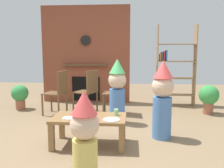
% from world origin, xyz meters
% --- Properties ---
extents(ground_plane, '(12.00, 12.00, 0.00)m').
position_xyz_m(ground_plane, '(0.00, 0.00, 0.00)').
color(ground_plane, '#846B4C').
extents(brick_fireplace_feature, '(2.20, 0.28, 2.40)m').
position_xyz_m(brick_fireplace_feature, '(-0.69, 2.60, 1.19)').
color(brick_fireplace_feature, brown).
rests_on(brick_fireplace_feature, ground_plane).
extents(bookshelf, '(0.90, 0.28, 1.90)m').
position_xyz_m(bookshelf, '(1.45, 2.40, 0.90)').
color(bookshelf, '#9E7A51').
rests_on(bookshelf, ground_plane).
extents(coffee_table, '(1.01, 0.57, 0.41)m').
position_xyz_m(coffee_table, '(-0.11, -0.27, 0.34)').
color(coffee_table, olive).
rests_on(coffee_table, ground_plane).
extents(paper_cup_near_left, '(0.07, 0.07, 0.11)m').
position_xyz_m(paper_cup_near_left, '(-0.15, -0.20, 0.46)').
color(paper_cup_near_left, '#669EE0').
rests_on(paper_cup_near_left, coffee_table).
extents(paper_cup_near_right, '(0.07, 0.07, 0.10)m').
position_xyz_m(paper_cup_near_right, '(-0.09, -0.14, 0.46)').
color(paper_cup_near_right, '#E5666B').
rests_on(paper_cup_near_right, coffee_table).
extents(paper_cup_center, '(0.06, 0.06, 0.09)m').
position_xyz_m(paper_cup_center, '(0.25, -0.16, 0.45)').
color(paper_cup_center, '#8CD18C').
rests_on(paper_cup_center, coffee_table).
extents(paper_plate_front, '(0.16, 0.16, 0.01)m').
position_xyz_m(paper_plate_front, '(-0.37, -0.38, 0.41)').
color(paper_plate_front, white).
rests_on(paper_plate_front, coffee_table).
extents(paper_plate_rear, '(0.22, 0.22, 0.01)m').
position_xyz_m(paper_plate_rear, '(0.21, -0.41, 0.41)').
color(paper_plate_rear, white).
rests_on(paper_plate_rear, coffee_table).
extents(birthday_cake_slice, '(0.10, 0.10, 0.08)m').
position_xyz_m(birthday_cake_slice, '(0.01, -0.44, 0.45)').
color(birthday_cake_slice, pink).
rests_on(birthday_cake_slice, coffee_table).
extents(table_fork, '(0.15, 0.06, 0.01)m').
position_xyz_m(table_fork, '(-0.15, -0.39, 0.41)').
color(table_fork, silver).
rests_on(table_fork, coffee_table).
extents(child_with_cone_hat, '(0.27, 0.27, 0.96)m').
position_xyz_m(child_with_cone_hat, '(0.05, -1.39, 0.51)').
color(child_with_cone_hat, '#E0CC66').
rests_on(child_with_cone_hat, ground_plane).
extents(child_in_pink, '(0.32, 0.32, 1.17)m').
position_xyz_m(child_in_pink, '(0.92, 0.10, 0.62)').
color(child_in_pink, '#4C7FC6').
rests_on(child_in_pink, ground_plane).
extents(child_by_the_chairs, '(0.32, 0.32, 1.16)m').
position_xyz_m(child_by_the_chairs, '(0.21, 0.81, 0.61)').
color(child_by_the_chairs, '#4C7FC6').
rests_on(child_by_the_chairs, ground_plane).
extents(dining_chair_left, '(0.47, 0.47, 0.90)m').
position_xyz_m(dining_chair_left, '(-1.02, 1.28, 0.51)').
color(dining_chair_left, brown).
rests_on(dining_chair_left, ground_plane).
extents(dining_chair_middle, '(0.53, 0.53, 0.90)m').
position_xyz_m(dining_chair_middle, '(-0.42, 1.46, 0.51)').
color(dining_chair_middle, brown).
rests_on(dining_chair_middle, ground_plane).
extents(dining_chair_right, '(0.41, 0.41, 0.90)m').
position_xyz_m(dining_chair_right, '(0.17, 1.42, 0.51)').
color(dining_chair_right, brown).
rests_on(dining_chair_right, ground_plane).
extents(potted_plant_tall, '(0.41, 0.41, 0.60)m').
position_xyz_m(potted_plant_tall, '(2.06, 1.59, 0.37)').
color(potted_plant_tall, '#9E5B42').
rests_on(potted_plant_tall, ground_plane).
extents(potted_plant_short, '(0.37, 0.37, 0.55)m').
position_xyz_m(potted_plant_short, '(-2.01, 1.65, 0.33)').
color(potted_plant_short, '#9E5B42').
rests_on(potted_plant_short, ground_plane).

